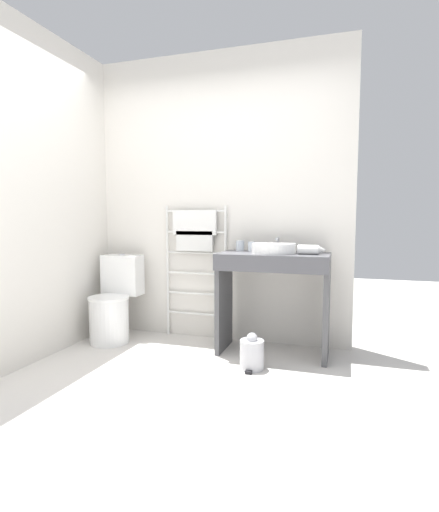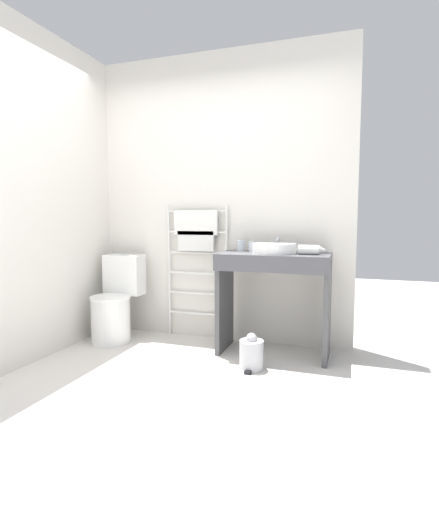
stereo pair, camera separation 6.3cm
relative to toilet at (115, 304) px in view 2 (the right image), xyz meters
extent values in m
plane|color=silver|center=(0.87, -1.17, -0.34)|extent=(12.00, 12.00, 0.00)
cube|color=silver|center=(0.87, 0.43, 1.00)|extent=(2.55, 0.12, 2.68)
cube|color=silver|center=(-0.35, -0.40, 1.00)|extent=(0.12, 2.28, 2.68)
cylinder|color=white|center=(0.00, -0.08, -0.14)|extent=(0.36, 0.36, 0.41)
cylinder|color=white|center=(0.00, -0.08, 0.08)|extent=(0.37, 0.37, 0.02)
cube|color=white|center=(0.00, 0.17, 0.26)|extent=(0.38, 0.18, 0.38)
cylinder|color=silver|center=(0.00, 0.17, 0.46)|extent=(0.05, 0.05, 0.01)
cylinder|color=white|center=(0.40, 0.33, 0.29)|extent=(0.02, 0.02, 1.27)
cylinder|color=white|center=(1.00, 0.33, 0.29)|extent=(0.02, 0.02, 1.27)
cylinder|color=white|center=(0.70, 0.33, -0.11)|extent=(0.59, 0.02, 0.02)
cylinder|color=white|center=(0.70, 0.33, 0.08)|extent=(0.59, 0.02, 0.02)
cylinder|color=white|center=(0.70, 0.33, 0.28)|extent=(0.59, 0.02, 0.02)
cylinder|color=white|center=(0.70, 0.33, 0.48)|extent=(0.59, 0.02, 0.02)
cylinder|color=white|center=(0.70, 0.33, 0.68)|extent=(0.59, 0.02, 0.02)
cylinder|color=white|center=(0.70, 0.33, 0.88)|extent=(0.59, 0.02, 0.02)
cube|color=white|center=(0.70, 0.31, 0.77)|extent=(0.43, 0.04, 0.23)
cube|color=silver|center=(0.70, 0.31, 0.59)|extent=(0.36, 0.04, 0.19)
cube|color=#4C4C51|center=(1.50, 0.09, 0.50)|extent=(0.91, 0.49, 0.03)
cube|color=#4C4C51|center=(1.50, -0.15, 0.43)|extent=(0.91, 0.02, 0.10)
cube|color=#4C4C4F|center=(1.06, 0.09, 0.07)|extent=(0.04, 0.42, 0.83)
cube|color=#4C4C4F|center=(1.93, 0.09, 0.07)|extent=(0.04, 0.42, 0.83)
cylinder|color=white|center=(1.50, 0.06, 0.56)|extent=(0.37, 0.37, 0.08)
cylinder|color=silver|center=(1.50, 0.06, 0.60)|extent=(0.30, 0.30, 0.01)
cylinder|color=silver|center=(1.50, 0.28, 0.58)|extent=(0.02, 0.02, 0.13)
cylinder|color=silver|center=(1.50, 0.23, 0.63)|extent=(0.02, 0.09, 0.02)
cylinder|color=silver|center=(1.17, 0.23, 0.57)|extent=(0.07, 0.07, 0.09)
cylinder|color=silver|center=(1.28, 0.20, 0.56)|extent=(0.07, 0.07, 0.09)
cylinder|color=white|center=(1.78, 0.04, 0.56)|extent=(0.16, 0.08, 0.08)
cone|color=silver|center=(1.89, 0.04, 0.56)|extent=(0.06, 0.07, 0.07)
cube|color=white|center=(1.74, 0.13, 0.56)|extent=(0.05, 0.10, 0.05)
cylinder|color=#B7B7BC|center=(1.41, -0.31, -0.23)|extent=(0.19, 0.19, 0.22)
sphere|color=#B7B7BC|center=(1.41, -0.31, -0.10)|extent=(0.08, 0.08, 0.08)
cube|color=black|center=(1.41, -0.42, -0.33)|extent=(0.05, 0.04, 0.02)
camera|label=1|loc=(2.06, -3.22, 0.81)|focal=28.00mm
camera|label=2|loc=(2.12, -3.20, 0.81)|focal=28.00mm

